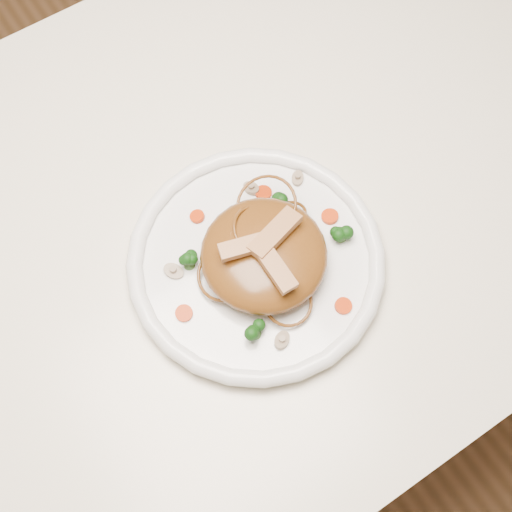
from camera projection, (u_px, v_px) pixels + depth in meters
ground at (217, 374)px, 1.55m from camera, size 4.00×4.00×0.00m
table at (192, 258)px, 0.96m from camera, size 1.20×0.80×0.75m
plate at (256, 263)px, 0.84m from camera, size 0.34×0.34×0.02m
noodle_mound at (264, 255)px, 0.80m from camera, size 0.17×0.17×0.05m
chicken_a at (275, 233)px, 0.78m from camera, size 0.08×0.04×0.01m
chicken_b at (246, 246)px, 0.77m from camera, size 0.07×0.04×0.01m
chicken_c at (275, 267)px, 0.76m from camera, size 0.02×0.06×0.01m
broccoli_0 at (277, 203)px, 0.84m from camera, size 0.04×0.04×0.03m
broccoli_1 at (188, 261)px, 0.82m from camera, size 0.03×0.03×0.03m
broccoli_2 at (255, 330)px, 0.78m from camera, size 0.03×0.03×0.03m
broccoli_3 at (342, 233)px, 0.83m from camera, size 0.03×0.03×0.03m
carrot_0 at (263, 193)px, 0.87m from camera, size 0.03×0.03×0.00m
carrot_1 at (184, 313)px, 0.80m from camera, size 0.03×0.03×0.00m
carrot_2 at (330, 216)px, 0.85m from camera, size 0.02×0.02×0.00m
carrot_3 at (197, 216)px, 0.85m from camera, size 0.02×0.02×0.00m
carrot_4 at (343, 306)px, 0.81m from camera, size 0.02×0.02×0.00m
mushroom_0 at (282, 340)px, 0.79m from camera, size 0.03×0.03×0.01m
mushroom_1 at (298, 178)px, 0.87m from camera, size 0.03×0.03×0.01m
mushroom_2 at (174, 271)px, 0.82m from camera, size 0.03×0.03×0.01m
mushroom_3 at (251, 188)px, 0.87m from camera, size 0.03×0.03×0.01m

